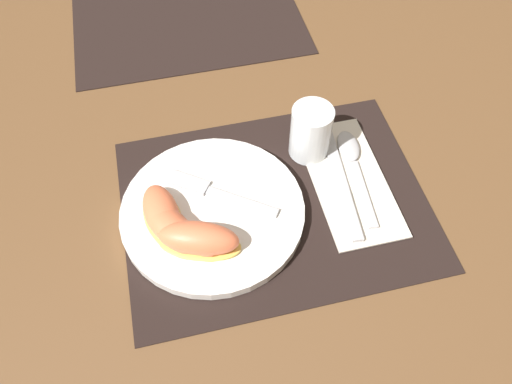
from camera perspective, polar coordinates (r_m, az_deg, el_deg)
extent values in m
plane|color=brown|center=(0.76, 2.17, -1.34)|extent=(3.00, 3.00, 0.00)
cube|color=black|center=(0.76, 2.17, -1.26)|extent=(0.46, 0.35, 0.00)
cube|color=black|center=(1.09, -7.90, 19.33)|extent=(0.46, 0.35, 0.00)
cylinder|color=white|center=(0.74, -5.02, -2.02)|extent=(0.27, 0.27, 0.02)
cylinder|color=silver|center=(0.79, 6.27, 6.84)|extent=(0.06, 0.06, 0.09)
cylinder|color=#F9AD19|center=(0.80, 6.14, 5.87)|extent=(0.05, 0.05, 0.05)
cube|color=silver|center=(0.79, 10.52, 1.38)|extent=(0.11, 0.24, 0.00)
cube|color=#BCBCC1|center=(0.75, 10.77, -2.61)|extent=(0.02, 0.09, 0.01)
cube|color=#BCBCC1|center=(0.81, 8.85, 3.92)|extent=(0.03, 0.13, 0.01)
cube|color=#BCBCC1|center=(0.77, 12.13, -0.18)|extent=(0.03, 0.12, 0.01)
ellipsoid|color=#BCBCC1|center=(0.82, 10.51, 5.21)|extent=(0.04, 0.07, 0.01)
cube|color=#BCBCC1|center=(0.73, -1.64, -0.97)|extent=(0.10, 0.08, 0.00)
cube|color=#BCBCC1|center=(0.76, -7.93, 1.14)|extent=(0.07, 0.06, 0.00)
ellipsoid|color=#F7C656|center=(0.73, -10.60, -2.84)|extent=(0.07, 0.11, 0.01)
ellipsoid|color=#F2754C|center=(0.72, -10.76, -2.28)|extent=(0.06, 0.10, 0.03)
ellipsoid|color=#F7C656|center=(0.71, -9.57, -4.51)|extent=(0.10, 0.12, 0.01)
ellipsoid|color=#F2754C|center=(0.70, -9.72, -3.95)|extent=(0.09, 0.12, 0.03)
ellipsoid|color=#F7C656|center=(0.70, -7.81, -5.42)|extent=(0.10, 0.11, 0.01)
ellipsoid|color=#F2754C|center=(0.69, -7.93, -4.87)|extent=(0.09, 0.10, 0.03)
ellipsoid|color=#F7C656|center=(0.70, -6.46, -5.94)|extent=(0.13, 0.09, 0.01)
ellipsoid|color=#F2754C|center=(0.68, -6.59, -5.25)|extent=(0.12, 0.08, 0.04)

